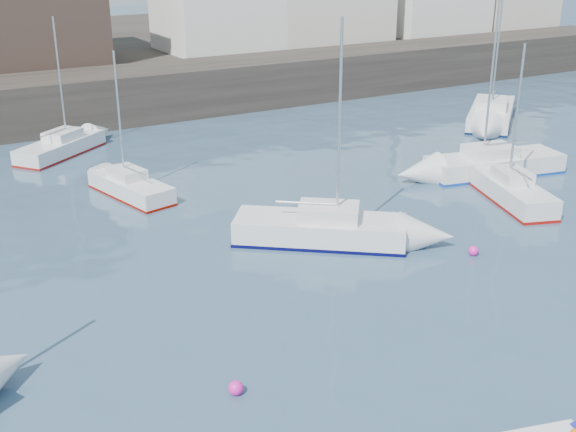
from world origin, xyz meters
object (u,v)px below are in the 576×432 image
sailboat_g (491,113)px  buoy_mid (473,255)px  sailboat_f (130,186)px  sailboat_h (61,146)px  buoy_near (236,394)px  sailboat_b (321,229)px  sailboat_d (494,163)px  buoy_far (306,217)px  sailboat_c (513,191)px

sailboat_g → buoy_mid: bearing=-136.4°
sailboat_f → sailboat_h: (-1.08, 8.00, 0.01)m
sailboat_f → sailboat_g: size_ratio=0.67×
buoy_near → buoy_mid: size_ratio=1.05×
sailboat_b → sailboat_g: size_ratio=0.87×
sailboat_g → sailboat_d: bearing=-134.2°
sailboat_g → buoy_mid: size_ratio=25.72×
buoy_far → buoy_near: bearing=-129.5°
sailboat_d → sailboat_f: bearing=160.5°
buoy_near → sailboat_g: bearing=33.9°
sailboat_g → buoy_far: sailboat_g is taller
buoy_far → sailboat_g: bearing=23.8°
sailboat_b → buoy_near: sailboat_b is taller
sailboat_g → buoy_mid: 20.80m
sailboat_f → buoy_far: bearing=-48.6°
sailboat_g → buoy_near: 31.60m
sailboat_h → buoy_mid: size_ratio=19.06×
sailboat_b → buoy_far: bearing=71.1°
sailboat_b → sailboat_f: size_ratio=1.31×
buoy_mid → buoy_far: (-3.27, 6.27, 0.00)m
buoy_mid → sailboat_f: bearing=124.9°
buoy_far → sailboat_c: bearing=-19.3°
sailboat_d → buoy_mid: size_ratio=23.25×
sailboat_d → sailboat_g: bearing=45.8°
sailboat_d → buoy_mid: (-7.56, -6.62, -0.52)m
sailboat_c → sailboat_g: sailboat_g is taller
sailboat_f → buoy_far: 8.12m
buoy_near → sailboat_c: bearing=21.7°
sailboat_b → sailboat_g: sailboat_g is taller
sailboat_c → buoy_mid: 6.28m
sailboat_f → sailboat_g: sailboat_g is taller
sailboat_h → sailboat_f: bearing=-82.3°
sailboat_b → buoy_mid: sailboat_b is taller
sailboat_d → sailboat_g: sailboat_g is taller
sailboat_c → sailboat_f: sailboat_c is taller
sailboat_b → sailboat_d: 12.01m
buoy_far → sailboat_d: bearing=1.9°
sailboat_c → sailboat_h: sailboat_h is taller
sailboat_f → sailboat_h: bearing=97.7°
sailboat_f → sailboat_g: 23.77m
sailboat_g → sailboat_h: sailboat_g is taller
sailboat_f → buoy_near: size_ratio=16.31×
sailboat_f → sailboat_g: bearing=4.8°
sailboat_b → buoy_mid: bearing=-42.6°
buoy_near → sailboat_b: bearing=45.2°
sailboat_b → buoy_near: 10.01m
sailboat_b → sailboat_c: 9.47m
sailboat_c → sailboat_f: (-13.97, 9.09, -0.07)m
sailboat_c → sailboat_d: (2.22, 3.37, 0.01)m
sailboat_h → buoy_near: bearing=-93.5°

